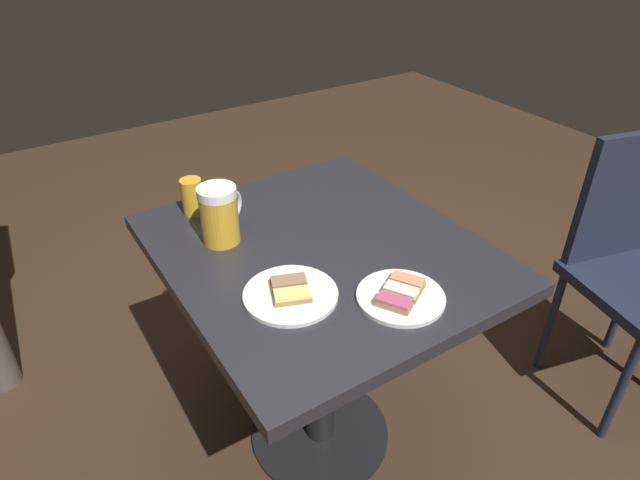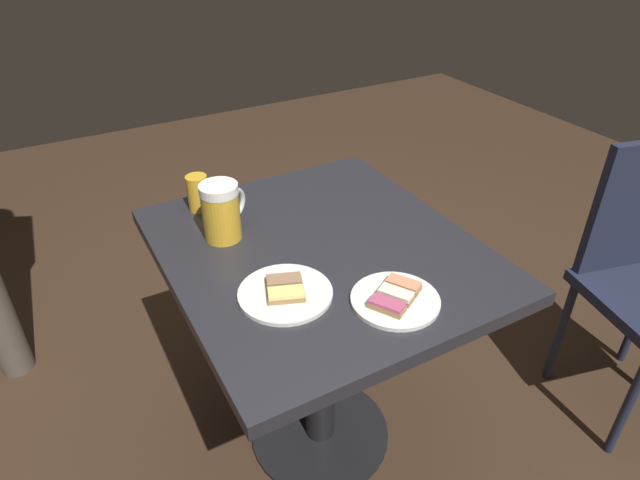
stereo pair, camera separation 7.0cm
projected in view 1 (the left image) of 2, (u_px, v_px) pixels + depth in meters
ground_plane at (320, 433)px, 1.76m from camera, size 6.00×6.00×0.00m
cafe_table at (320, 293)px, 1.44m from camera, size 0.75×0.84×0.73m
plate_near at (401, 295)px, 1.19m from camera, size 0.20×0.20×0.03m
plate_far at (291, 293)px, 1.19m from camera, size 0.21×0.21×0.03m
beer_mug at (220, 214)px, 1.35m from camera, size 0.14×0.11×0.15m
beer_glass_small at (192, 197)px, 1.48m from camera, size 0.06×0.06×0.10m
cafe_chair at (634, 258)px, 1.70m from camera, size 0.46×0.46×0.90m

